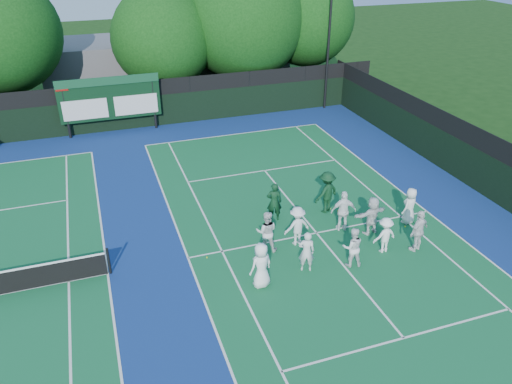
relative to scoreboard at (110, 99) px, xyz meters
name	(u,v)px	position (x,y,z in m)	size (l,w,h in m)	color
ground	(327,246)	(7.01, -15.59, -2.19)	(120.00, 120.00, 0.00)	#13330E
court_apron	(175,261)	(1.01, -14.59, -2.19)	(34.00, 32.00, 0.01)	navy
near_court	(316,233)	(7.01, -14.59, -2.18)	(11.05, 23.85, 0.01)	#125B30
back_fence	(128,108)	(1.01, 0.41, -0.83)	(34.00, 0.08, 3.00)	black
divider_fence_right	(496,174)	(16.01, -14.59, -0.83)	(0.08, 32.00, 3.00)	black
scoreboard	(110,99)	(0.00, 0.00, 0.00)	(6.00, 0.21, 3.55)	black
clubhouse	(168,63)	(5.01, 8.41, -0.19)	(18.00, 6.00, 4.00)	slate
light_pole_right	(331,15)	(14.51, 0.11, 4.11)	(1.20, 0.30, 10.12)	black
tree_b	(4,36)	(-5.49, 3.99, 3.29)	(7.20, 7.20, 9.27)	black
tree_c	(165,41)	(4.24, 3.99, 2.41)	(6.81, 6.81, 8.18)	black
tree_d	(246,21)	(9.95, 3.99, 3.34)	(8.53, 8.53, 10.02)	black
tree_e	(308,20)	(14.74, 3.99, 3.16)	(6.82, 6.82, 8.94)	black
tennis_ball_1	(338,211)	(8.69, -13.28, -2.16)	(0.07, 0.07, 0.07)	#BDD519
tennis_ball_2	(405,226)	(10.81, -15.39, -2.16)	(0.07, 0.07, 0.07)	#BDD519
tennis_ball_3	(207,257)	(2.22, -14.82, -2.16)	(0.07, 0.07, 0.07)	#BDD519
tennis_ball_4	(330,209)	(8.45, -12.96, -2.16)	(0.07, 0.07, 0.07)	#BDD519
tennis_ball_5	(373,223)	(9.62, -14.71, -2.16)	(0.07, 0.07, 0.07)	#BDD519
player_front_0	(261,265)	(3.66, -17.07, -1.31)	(0.86, 0.56, 1.77)	white
player_front_1	(306,252)	(5.54, -16.75, -1.36)	(0.61, 0.40, 1.66)	silver
player_front_2	(352,247)	(7.30, -17.02, -1.38)	(0.78, 0.61, 1.61)	white
player_front_3	(385,235)	(8.93, -16.63, -1.44)	(0.97, 0.56, 1.51)	white
player_front_4	(419,231)	(10.22, -16.97, -1.30)	(1.05, 0.44, 1.78)	silver
player_back_0	(267,232)	(4.60, -15.06, -1.32)	(0.85, 0.66, 1.74)	silver
player_back_1	(297,226)	(5.91, -15.02, -1.35)	(1.09, 0.62, 1.68)	silver
player_back_2	(343,211)	(8.15, -14.67, -1.28)	(1.06, 0.44, 1.82)	white
player_back_3	(372,216)	(9.15, -15.28, -1.35)	(1.56, 0.50, 1.68)	silver
player_back_4	(410,206)	(11.12, -15.08, -1.37)	(0.80, 0.52, 1.65)	white
coach_left	(274,202)	(5.71, -12.96, -1.30)	(0.65, 0.43, 1.78)	#0D321A
coach_right	(327,192)	(8.17, -13.05, -1.21)	(1.26, 0.73, 1.96)	#0E341A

